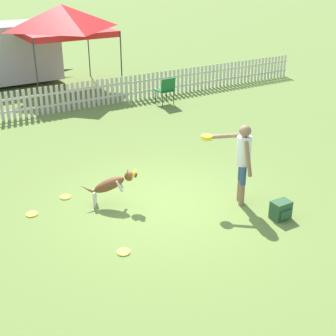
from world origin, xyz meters
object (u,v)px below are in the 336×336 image
at_px(frisbee_near_handler, 32,214).
at_px(folding_chair_center, 166,89).
at_px(backpack_on_grass, 281,210).
at_px(leaping_dog, 112,184).
at_px(frisbee_midfield, 124,252).
at_px(handler_person, 241,155).
at_px(canopy_tent_main, 62,20).
at_px(frisbee_near_dog, 65,197).

height_order(frisbee_near_handler, folding_chair_center, folding_chair_center).
xyz_separation_m(backpack_on_grass, folding_chair_center, (1.95, 7.43, 0.37)).
relative_size(leaping_dog, frisbee_midfield, 4.65).
bearing_deg(handler_person, backpack_on_grass, -133.13).
relative_size(frisbee_near_handler, canopy_tent_main, 0.07).
relative_size(leaping_dog, folding_chair_center, 1.15).
relative_size(handler_person, frisbee_near_dog, 7.23).
relative_size(leaping_dog, frisbee_near_handler, 4.65).
xyz_separation_m(folding_chair_center, canopy_tent_main, (-2.08, 3.61, 1.92)).
height_order(backpack_on_grass, folding_chair_center, folding_chair_center).
relative_size(handler_person, backpack_on_grass, 4.55).
bearing_deg(folding_chair_center, backpack_on_grass, 73.62).
relative_size(frisbee_near_dog, backpack_on_grass, 0.63).
height_order(frisbee_near_handler, frisbee_near_dog, same).
distance_m(leaping_dog, folding_chair_center, 6.93).
distance_m(handler_person, frisbee_near_dog, 3.61).
bearing_deg(backpack_on_grass, handler_person, 107.88).
relative_size(frisbee_near_handler, frisbee_near_dog, 1.00).
height_order(frisbee_near_dog, backpack_on_grass, backpack_on_grass).
distance_m(handler_person, leaping_dog, 2.53).
height_order(frisbee_near_handler, frisbee_midfield, same).
relative_size(frisbee_near_dog, frisbee_midfield, 1.00).
xyz_separation_m(handler_person, folding_chair_center, (2.23, 6.54, -0.47)).
xyz_separation_m(frisbee_midfield, canopy_tent_main, (2.87, 10.56, 2.45)).
bearing_deg(backpack_on_grass, folding_chair_center, 75.31).
bearing_deg(leaping_dog, frisbee_near_dog, -108.22).
xyz_separation_m(handler_person, backpack_on_grass, (0.29, -0.89, -0.84)).
xyz_separation_m(handler_person, frisbee_midfield, (-2.71, -0.40, -1.00)).
relative_size(handler_person, leaping_dog, 1.55).
distance_m(leaping_dog, canopy_tent_main, 9.48).
bearing_deg(folding_chair_center, frisbee_midfield, 52.85).
xyz_separation_m(frisbee_near_dog, backpack_on_grass, (3.16, -2.84, 0.16)).
height_order(leaping_dog, frisbee_near_handler, leaping_dog).
distance_m(frisbee_near_dog, folding_chair_center, 6.89).
bearing_deg(folding_chair_center, frisbee_near_dog, 40.28).
distance_m(handler_person, frisbee_near_handler, 4.11).
height_order(leaping_dog, frisbee_midfield, leaping_dog).
bearing_deg(folding_chair_center, handler_person, 69.46).
distance_m(folding_chair_center, canopy_tent_main, 4.59).
bearing_deg(frisbee_near_handler, handler_person, -23.86).
bearing_deg(handler_person, frisbee_midfield, 127.40).
relative_size(frisbee_near_handler, folding_chair_center, 0.25).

